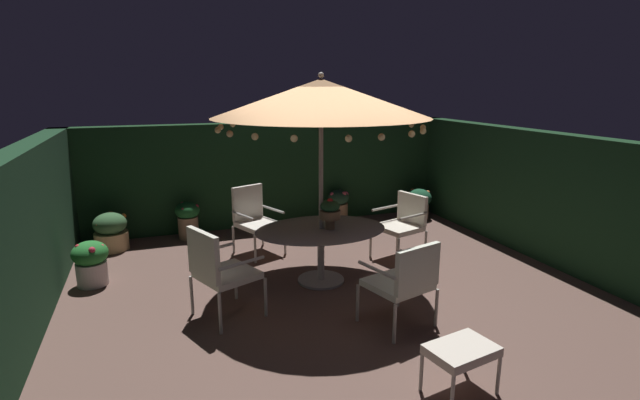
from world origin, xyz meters
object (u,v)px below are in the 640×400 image
patio_chair_northeast (405,279)px  potted_plant_front_corner (111,231)px  potted_plant_left_near (419,202)px  ottoman_footrest (461,352)px  patio_dining_table (321,238)px  patio_chair_southeast (254,216)px  potted_plant_back_left (91,261)px  patio_umbrella (321,98)px  patio_chair_east (403,221)px  centerpiece_planter (330,211)px  patio_chair_north (218,268)px  potted_plant_left_far (338,205)px  potted_plant_right_far (188,218)px

patio_chair_northeast → potted_plant_front_corner: (-3.08, 3.70, -0.25)m
potted_plant_left_near → ottoman_footrest: bearing=-117.3°
patio_dining_table → patio_chair_northeast: patio_chair_northeast is taller
patio_chair_southeast → potted_plant_back_left: patio_chair_southeast is taller
patio_chair_northeast → patio_umbrella: bearing=105.7°
patio_chair_northeast → patio_chair_east: (1.04, 1.88, 0.01)m
patio_chair_southeast → potted_plant_left_near: patio_chair_southeast is taller
centerpiece_planter → potted_plant_front_corner: bearing=140.1°
patio_chair_north → patio_chair_east: size_ratio=1.10×
patio_chair_north → potted_plant_left_far: (2.65, 3.13, -0.28)m
potted_plant_front_corner → patio_umbrella: bearing=-40.1°
potted_plant_left_near → potted_plant_back_left: (-5.61, -1.34, 0.00)m
potted_plant_right_far → potted_plant_back_left: bearing=-130.7°
ottoman_footrest → patio_chair_southeast: bearing=102.5°
patio_chair_east → patio_chair_north: bearing=-160.2°
patio_chair_east → potted_plant_front_corner: size_ratio=1.59×
patio_chair_southeast → patio_chair_east: bearing=-25.9°
patio_umbrella → ottoman_footrest: (0.31, -2.59, -1.98)m
centerpiece_planter → patio_umbrella: bearing=144.6°
ottoman_footrest → potted_plant_left_near: size_ratio=1.08×
patio_dining_table → potted_plant_right_far: (-1.49, 2.42, -0.25)m
patio_chair_southeast → potted_plant_left_near: bearing=13.5°
potted_plant_right_far → potted_plant_front_corner: 1.19m
patio_chair_southeast → potted_plant_back_left: 2.32m
potted_plant_left_far → potted_plant_right_far: 2.74m
patio_dining_table → patio_chair_northeast: size_ratio=1.79×
patio_chair_north → ottoman_footrest: (1.70, -1.99, -0.22)m
patio_dining_table → patio_umbrella: patio_umbrella is taller
patio_chair_east → ottoman_footrest: patio_chair_east is taller
ottoman_footrest → patio_chair_northeast: bearing=84.8°
patio_dining_table → potted_plant_left_far: (1.25, 2.53, -0.27)m
patio_umbrella → potted_plant_front_corner: size_ratio=4.47×
patio_umbrella → patio_chair_north: (-1.40, -0.60, -1.76)m
centerpiece_planter → potted_plant_right_far: bearing=122.5°
patio_chair_northeast → potted_plant_left_near: size_ratio=1.67×
patio_chair_east → potted_plant_back_left: size_ratio=1.63×
potted_plant_back_left → patio_chair_northeast: bearing=-35.8°
patio_chair_northeast → potted_plant_left_near: patio_chair_northeast is taller
potted_plant_left_far → ottoman_footrest: bearing=-100.4°
potted_plant_left_near → potted_plant_right_far: 4.29m
patio_dining_table → potted_plant_front_corner: 3.50m
patio_chair_north → potted_plant_right_far: 3.03m
patio_chair_east → potted_plant_front_corner: patio_chair_east is taller
potted_plant_back_left → ottoman_footrest: bearing=-48.0°
patio_dining_table → patio_chair_east: 1.51m
potted_plant_left_far → potted_plant_front_corner: potted_plant_left_far is taller
potted_plant_left_far → potted_plant_back_left: (-4.07, -1.66, -0.00)m
potted_plant_right_far → ottoman_footrest: bearing=-70.3°
potted_plant_left_far → patio_chair_northeast: bearing=-101.9°
patio_umbrella → potted_plant_back_left: bearing=162.7°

